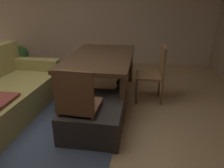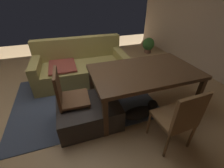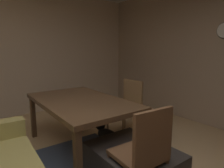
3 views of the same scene
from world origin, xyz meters
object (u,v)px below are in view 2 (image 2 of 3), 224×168
Objects in this scene: couch at (81,67)px; ottoman_coffee_table at (89,113)px; dining_chair_south at (179,118)px; dining_table at (144,74)px; dining_chair_west at (67,95)px; potted_plant at (148,45)px; small_dog at (141,112)px; tv_remote at (83,104)px.

couch is 1.48m from ottoman_coffee_table.
dining_table is at bearing 90.26° from dining_chair_south.
dining_chair_west reaches higher than ottoman_coffee_table.
couch is 2.20× the size of ottoman_coffee_table.
dining_table is 0.92m from dining_chair_south.
dining_chair_west is (-0.28, 0.12, 0.34)m from ottoman_coffee_table.
dining_chair_south is 3.65m from potted_plant.
dining_chair_west is at bearing 162.19° from small_dog.
ottoman_coffee_table is 3.55m from potted_plant.
tv_remote is 1.12m from dining_table.
ottoman_coffee_table is 1.02× the size of dining_chair_south.
dining_chair_south is 1.00× the size of dining_chair_west.
dining_chair_west reaches higher than small_dog.
couch is 1.84m from small_dog.
ottoman_coffee_table is at bearing -94.09° from couch.
dining_table is at bearing -0.19° from dining_chair_west.
couch reaches higher than tv_remote.
dining_chair_west is (-1.27, 0.92, 0.00)m from dining_chair_south.
ottoman_coffee_table is at bearing -173.44° from dining_table.
tv_remote is at bearing 179.94° from ottoman_coffee_table.
ottoman_coffee_table is at bearing 16.55° from tv_remote.
potted_plant is at bearing 23.26° from couch.
potted_plant is (1.52, 3.30, -0.25)m from dining_chair_south.
potted_plant is (1.53, 2.39, -0.40)m from dining_table.
potted_plant is at bearing 40.48° from dining_chair_west.
couch is 1.42m from dining_chair_west.
ottoman_coffee_table is at bearing 141.38° from dining_chair_south.
couch is 1.18× the size of dining_table.
tv_remote is 0.17× the size of dining_chair_west.
couch is at bearing 123.33° from dining_table.
small_dog is at bearing -17.81° from dining_chair_west.
ottoman_coffee_table is 0.45m from dining_chair_west.
dining_chair_south reaches higher than small_dog.
dining_chair_west reaches higher than couch.
dining_chair_south is (0.00, -0.91, -0.15)m from dining_table.
dining_chair_south is at bearing -68.47° from couch.
ottoman_coffee_table is at bearing -23.22° from dining_chair_west.
dining_chair_south is at bearing -19.89° from tv_remote.
ottoman_coffee_table is 1.11m from dining_table.
dining_chair_south is 0.70m from small_dog.
dining_chair_south reaches higher than potted_plant.
small_dog is (0.89, -0.23, -0.21)m from tv_remote.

